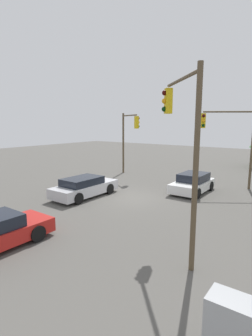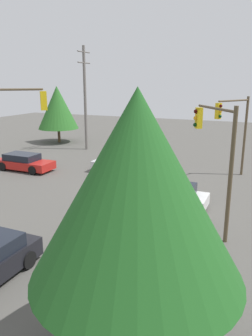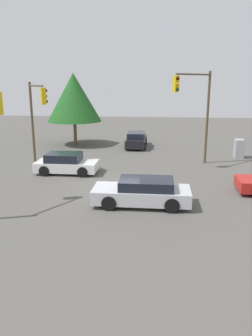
% 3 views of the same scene
% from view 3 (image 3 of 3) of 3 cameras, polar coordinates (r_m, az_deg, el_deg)
% --- Properties ---
extents(ground_plane, '(80.00, 80.00, 0.00)m').
position_cam_3_polar(ground_plane, '(18.93, -1.51, -3.37)').
color(ground_plane, '#54514C').
extents(sedan_white, '(2.03, 4.06, 1.34)m').
position_cam_3_polar(sedan_white, '(22.09, -10.38, 0.78)').
color(sedan_white, silver).
rests_on(sedan_white, ground_plane).
extents(sedan_silver, '(2.02, 4.75, 1.33)m').
position_cam_3_polar(sedan_silver, '(16.10, 2.89, -4.22)').
color(sedan_silver, silver).
rests_on(sedan_silver, ground_plane).
extents(sedan_dark, '(4.39, 1.85, 1.43)m').
position_cam_3_polar(sedan_dark, '(30.60, 1.81, 4.93)').
color(sedan_dark, black).
rests_on(sedan_dark, ground_plane).
extents(traffic_signal_main, '(3.32, 2.39, 5.90)m').
position_cam_3_polar(traffic_signal_main, '(24.04, -15.32, 9.85)').
color(traffic_signal_main, brown).
rests_on(traffic_signal_main, ground_plane).
extents(traffic_signal_aux, '(2.63, 2.78, 6.65)m').
position_cam_3_polar(traffic_signal_aux, '(23.71, 12.10, 11.10)').
color(traffic_signal_aux, brown).
rests_on(traffic_signal_aux, ground_plane).
extents(electrical_cabinet, '(0.91, 0.66, 1.49)m').
position_cam_3_polar(electrical_cabinet, '(27.67, 19.05, 3.20)').
color(electrical_cabinet, '#9EA0A3').
rests_on(electrical_cabinet, ground_plane).
extents(tree_corner, '(5.12, 5.12, 6.74)m').
position_cam_3_polar(tree_corner, '(31.88, -9.08, 12.04)').
color(tree_corner, brown).
rests_on(tree_corner, ground_plane).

